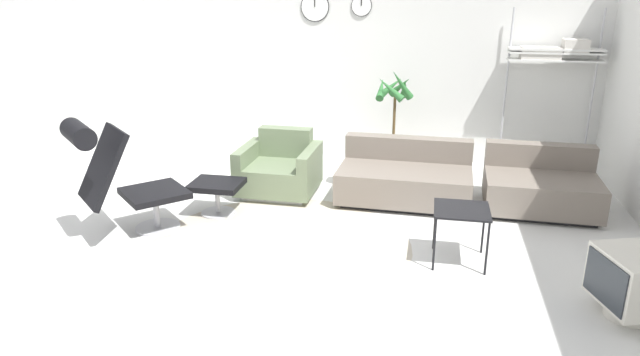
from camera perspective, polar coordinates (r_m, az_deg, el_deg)
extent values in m
plane|color=silver|center=(5.57, -2.63, -5.82)|extent=(12.00, 12.00, 0.00)
cube|color=silver|center=(7.95, 2.25, 12.09)|extent=(12.00, 0.06, 2.80)
cylinder|color=black|center=(7.93, -0.51, 16.74)|extent=(0.39, 0.01, 0.39)
cylinder|color=white|center=(7.92, -0.51, 16.74)|extent=(0.36, 0.02, 0.36)
cube|color=black|center=(7.91, -0.54, 17.13)|extent=(0.01, 0.01, 0.11)
cylinder|color=black|center=(7.82, 4.17, 16.81)|extent=(0.27, 0.01, 0.27)
cylinder|color=white|center=(7.82, 4.17, 16.81)|extent=(0.26, 0.02, 0.26)
cube|color=black|center=(7.81, 4.16, 17.09)|extent=(0.01, 0.01, 0.08)
cylinder|color=#BCB29E|center=(5.39, -3.98, -6.66)|extent=(2.46, 2.46, 0.01)
cylinder|color=#BCBCC1|center=(5.96, -15.90, -4.74)|extent=(0.62, 0.62, 0.02)
cylinder|color=#BCBCC1|center=(5.90, -16.04, -3.25)|extent=(0.06, 0.06, 0.31)
cube|color=black|center=(5.83, -16.21, -1.45)|extent=(0.81, 0.81, 0.06)
cube|color=black|center=(5.61, -20.91, 1.13)|extent=(0.69, 0.68, 0.68)
cylinder|color=black|center=(5.49, -23.04, 4.10)|extent=(0.51, 0.50, 0.20)
cylinder|color=#BCBCC1|center=(6.18, -10.13, -3.44)|extent=(0.36, 0.36, 0.02)
cylinder|color=#BCBCC1|center=(6.13, -10.21, -2.14)|extent=(0.05, 0.05, 0.28)
cube|color=black|center=(6.07, -10.30, -0.65)|extent=(0.52, 0.45, 0.06)
cube|color=silver|center=(6.69, -4.09, -1.28)|extent=(0.73, 0.68, 0.06)
cube|color=#667556|center=(6.63, -4.12, 0.22)|extent=(0.64, 0.83, 0.31)
cube|color=#667556|center=(6.83, -3.43, 3.63)|extent=(0.63, 0.19, 0.34)
cube|color=#667556|center=(6.51, -0.98, 0.78)|extent=(0.14, 0.82, 0.50)
cube|color=#667556|center=(6.71, -7.20, 1.20)|extent=(0.14, 0.82, 0.50)
cube|color=black|center=(6.51, 8.36, -2.06)|extent=(1.33, 0.81, 0.05)
cube|color=#70665B|center=(6.44, 8.44, -0.44)|extent=(1.48, 0.95, 0.34)
cube|color=#70665B|center=(6.69, 8.83, 2.97)|extent=(1.46, 0.25, 0.26)
cube|color=black|center=(6.62, 20.99, -2.80)|extent=(1.07, 0.80, 0.05)
cube|color=#70665B|center=(6.55, 21.18, -1.21)|extent=(1.19, 0.94, 0.34)
cube|color=#70665B|center=(6.80, 21.11, 2.16)|extent=(1.17, 0.24, 0.26)
cube|color=black|center=(5.03, 14.01, -3.11)|extent=(0.47, 0.47, 0.02)
cylinder|color=black|center=(4.92, 11.37, -6.55)|extent=(0.02, 0.02, 0.48)
cylinder|color=black|center=(4.95, 16.37, -6.82)|extent=(0.02, 0.02, 0.48)
cylinder|color=black|center=(5.32, 11.40, -4.61)|extent=(0.02, 0.02, 0.48)
cylinder|color=black|center=(5.34, 16.02, -4.87)|extent=(0.02, 0.02, 0.48)
cylinder|color=beige|center=(4.84, 28.38, -11.54)|extent=(0.32, 0.32, 0.11)
cube|color=beige|center=(4.72, 28.85, -8.87)|extent=(0.57, 0.63, 0.40)
cube|color=#282D33|center=(4.60, 26.61, -9.20)|extent=(0.15, 0.45, 0.34)
cylinder|color=silver|center=(7.56, 7.25, 1.71)|extent=(0.35, 0.35, 0.24)
cylinder|color=#382819|center=(7.53, 7.28, 2.51)|extent=(0.32, 0.32, 0.02)
cylinder|color=brown|center=(7.44, 7.40, 5.31)|extent=(0.04, 0.04, 0.73)
cone|color=#2D6B33|center=(7.34, 8.46, 8.89)|extent=(0.12, 0.31, 0.29)
cone|color=#2D6B33|center=(7.45, 8.02, 9.06)|extent=(0.33, 0.22, 0.30)
cone|color=#2D6B33|center=(7.47, 7.14, 9.06)|extent=(0.35, 0.24, 0.29)
cone|color=#2D6B33|center=(7.36, 6.15, 8.90)|extent=(0.10, 0.41, 0.28)
cone|color=#2D6B33|center=(7.20, 7.06, 8.82)|extent=(0.39, 0.22, 0.32)
cone|color=#2D6B33|center=(7.22, 8.16, 9.25)|extent=(0.34, 0.29, 0.41)
cylinder|color=#BCBCC1|center=(7.84, 18.07, 8.37)|extent=(0.03, 0.03, 2.06)
cylinder|color=#BCBCC1|center=(8.03, 25.62, 7.69)|extent=(0.03, 0.03, 2.06)
cube|color=white|center=(7.74, 22.41, 10.84)|extent=(1.12, 0.28, 0.02)
cube|color=white|center=(7.73, 22.50, 11.52)|extent=(1.12, 0.28, 0.02)
cube|color=white|center=(7.73, 22.53, 11.81)|extent=(1.12, 0.28, 0.02)
cube|color=beige|center=(7.69, 21.17, 11.60)|extent=(0.47, 0.24, 0.15)
cube|color=silver|center=(7.76, 24.18, 12.00)|extent=(0.29, 0.24, 0.16)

